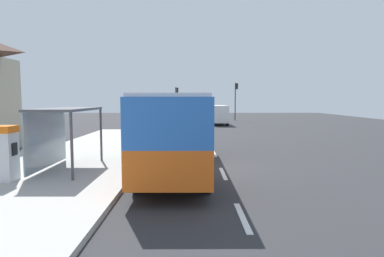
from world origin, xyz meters
name	(u,v)px	position (x,y,z in m)	size (l,w,h in m)	color
ground_plane	(203,135)	(0.00, 14.00, -0.02)	(56.00, 92.00, 0.04)	#2D2D30
sidewalk_platform	(84,159)	(-6.40, 2.00, 0.09)	(6.20, 30.00, 0.18)	#ADAAA3
lane_stripe_seg_0	(242,217)	(0.25, -6.00, 0.01)	(0.16, 2.20, 0.01)	silver
lane_stripe_seg_1	(223,174)	(0.25, -1.00, 0.01)	(0.16, 2.20, 0.01)	silver
lane_stripe_seg_2	(214,153)	(0.25, 4.00, 0.01)	(0.16, 2.20, 0.01)	silver
lane_stripe_seg_3	(209,142)	(0.25, 9.00, 0.01)	(0.16, 2.20, 0.01)	silver
lane_stripe_seg_4	(206,134)	(0.25, 14.00, 0.01)	(0.16, 2.20, 0.01)	silver
lane_stripe_seg_5	(203,129)	(0.25, 19.00, 0.01)	(0.16, 2.20, 0.01)	silver
lane_stripe_seg_6	(202,125)	(0.25, 24.00, 0.01)	(0.16, 2.20, 0.01)	silver
lane_stripe_seg_7	(200,122)	(0.25, 29.00, 0.01)	(0.16, 2.20, 0.01)	silver
bus	(176,127)	(-1.71, 0.05, 1.84)	(2.57, 11.02, 3.21)	orange
white_van	(218,113)	(2.20, 25.25, 1.34)	(2.18, 5.26, 2.30)	white
sedan_near	(210,113)	(2.30, 41.45, 0.79)	(2.05, 4.49, 1.52)	black
ticket_machine	(6,153)	(-7.54, -2.83, 1.17)	(0.66, 0.76, 1.94)	silver
recycling_bin_green	(127,148)	(-4.20, 1.76, 0.66)	(0.52, 0.52, 0.95)	green
recycling_bin_yellow	(130,146)	(-4.20, 2.46, 0.66)	(0.52, 0.52, 0.95)	yellow
recycling_bin_blue	(132,144)	(-4.20, 3.16, 0.66)	(0.52, 0.52, 0.95)	blue
traffic_light_near_side	(236,96)	(5.50, 33.28, 3.57)	(0.49, 0.28, 5.41)	#2D2D2D
traffic_light_far_side	(176,98)	(-3.10, 34.08, 3.21)	(0.49, 0.28, 4.82)	#2D2D2D
bus_shelter	(59,122)	(-6.41, -0.88, 2.10)	(1.80, 4.00, 2.50)	#4C4C51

